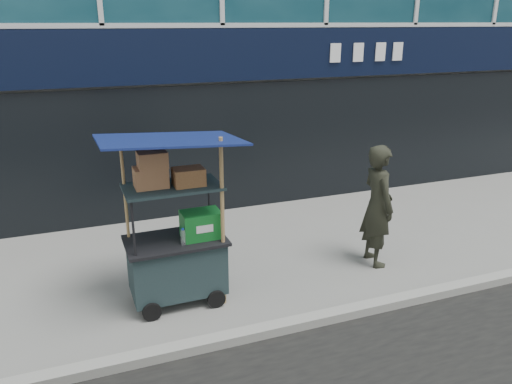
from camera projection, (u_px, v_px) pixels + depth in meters
name	position (u px, v px, depth m)	size (l,w,h in m)	color
ground	(318.00, 313.00, 6.26)	(80.00, 80.00, 0.00)	gray
curb	(326.00, 317.00, 6.06)	(80.00, 0.18, 0.12)	gray
vendor_cart	(177.00, 245.00, 6.30)	(1.68, 1.19, 2.24)	#1A292C
vendor_man	(378.00, 206.00, 7.29)	(0.67, 0.44, 1.82)	black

